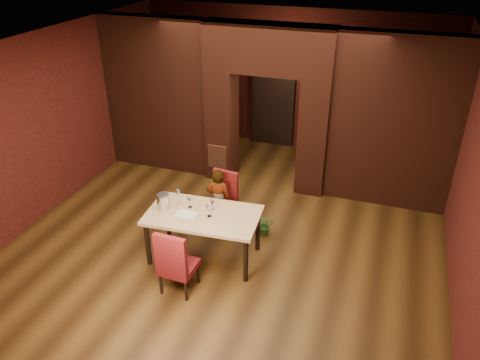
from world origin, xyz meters
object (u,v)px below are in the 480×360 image
(chair_far, at_px, (221,202))
(wine_glass_c, at_px, (209,211))
(person_seated, at_px, (218,200))
(wine_glass_b, at_px, (212,205))
(dining_table, at_px, (204,235))
(chair_near, at_px, (178,259))
(wine_glass_a, at_px, (190,202))
(water_bottle, at_px, (178,196))
(potted_plant, at_px, (265,225))
(wine_bucket, at_px, (163,201))

(chair_far, xyz_separation_m, wine_glass_c, (0.18, -0.93, 0.41))
(person_seated, relative_size, wine_glass_b, 6.48)
(dining_table, relative_size, chair_near, 1.64)
(wine_glass_a, relative_size, water_bottle, 0.72)
(chair_near, relative_size, potted_plant, 2.84)
(wine_bucket, distance_m, potted_plant, 1.85)
(dining_table, bearing_deg, person_seated, 90.39)
(wine_glass_b, bearing_deg, chair_near, -98.38)
(dining_table, bearing_deg, wine_glass_c, -20.54)
(dining_table, bearing_deg, chair_near, -97.63)
(chair_near, xyz_separation_m, wine_glass_b, (0.14, 0.97, 0.38))
(chair_far, distance_m, water_bottle, 0.96)
(chair_near, distance_m, wine_glass_b, 1.05)
(wine_glass_a, xyz_separation_m, potted_plant, (1.01, 0.81, -0.73))
(dining_table, xyz_separation_m, chair_near, (-0.05, -0.82, 0.12))
(chair_far, xyz_separation_m, water_bottle, (-0.44, -0.74, 0.44))
(chair_near, bearing_deg, water_bottle, -63.53)
(person_seated, height_order, potted_plant, person_seated)
(water_bottle, xyz_separation_m, potted_plant, (1.23, 0.76, -0.76))
(chair_far, xyz_separation_m, wine_glass_b, (0.15, -0.74, 0.40))
(dining_table, height_order, person_seated, person_seated)
(chair_near, xyz_separation_m, wine_bucket, (-0.60, 0.77, 0.41))
(wine_bucket, height_order, water_bottle, water_bottle)
(chair_near, relative_size, wine_glass_b, 5.89)
(wine_bucket, relative_size, potted_plant, 0.65)
(person_seated, xyz_separation_m, wine_glass_c, (0.19, -0.85, 0.34))
(dining_table, height_order, wine_glass_c, wine_glass_c)
(person_seated, xyz_separation_m, wine_glass_a, (-0.20, -0.70, 0.33))
(person_seated, distance_m, wine_glass_a, 0.80)
(chair_near, bearing_deg, wine_glass_c, -100.03)
(chair_far, distance_m, potted_plant, 0.86)
(chair_near, height_order, person_seated, person_seated)
(dining_table, relative_size, potted_plant, 4.67)
(chair_near, relative_size, water_bottle, 3.98)
(dining_table, relative_size, wine_bucket, 7.15)
(wine_bucket, distance_m, water_bottle, 0.26)
(wine_glass_a, bearing_deg, person_seated, 74.09)
(wine_glass_c, bearing_deg, wine_glass_b, 96.18)
(wine_bucket, bearing_deg, wine_glass_a, 23.10)
(dining_table, distance_m, wine_glass_c, 0.53)
(chair_far, relative_size, person_seated, 0.88)
(wine_bucket, bearing_deg, chair_far, 57.96)
(chair_near, bearing_deg, wine_glass_a, -74.78)
(wine_glass_c, height_order, potted_plant, wine_glass_c)
(person_seated, bearing_deg, potted_plant, -175.07)
(wine_glass_c, xyz_separation_m, wine_bucket, (-0.77, -0.01, 0.02))
(chair_near, height_order, wine_glass_c, chair_near)
(chair_far, xyz_separation_m, wine_bucket, (-0.59, -0.94, 0.43))
(wine_glass_c, bearing_deg, water_bottle, 162.47)
(chair_far, bearing_deg, dining_table, -79.74)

